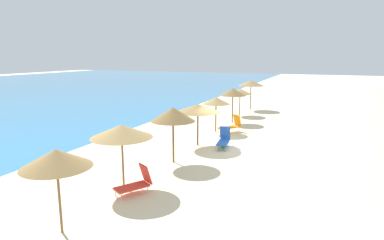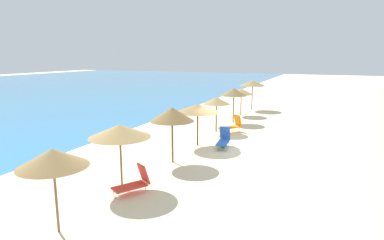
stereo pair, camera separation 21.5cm
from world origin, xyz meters
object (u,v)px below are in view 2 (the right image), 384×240
at_px(lounge_chair_0, 224,139).
at_px(beach_umbrella_7, 241,92).
at_px(beach_umbrella_6, 234,92).
at_px(beach_ball, 223,144).
at_px(beach_umbrella_4, 198,108).
at_px(beach_umbrella_3, 172,114).
at_px(beach_umbrella_8, 253,83).
at_px(lounge_chair_1, 232,125).
at_px(beach_umbrella_2, 120,131).
at_px(beach_umbrella_5, 217,101).
at_px(lounge_chair_3, 134,182).
at_px(beach_umbrella_1, 53,158).

bearing_deg(lounge_chair_0, beach_umbrella_7, -88.45).
xyz_separation_m(beach_umbrella_6, beach_ball, (-7.28, -1.50, -2.23)).
relative_size(beach_umbrella_7, lounge_chair_0, 1.42).
distance_m(beach_umbrella_4, beach_ball, 2.54).
bearing_deg(lounge_chair_0, beach_umbrella_3, 59.09).
relative_size(beach_umbrella_8, beach_ball, 7.62).
height_order(lounge_chair_0, lounge_chair_1, lounge_chair_1).
bearing_deg(beach_umbrella_4, lounge_chair_0, -83.96).
bearing_deg(lounge_chair_0, beach_umbrella_8, -91.55).
bearing_deg(beach_umbrella_7, beach_umbrella_3, -178.62).
relative_size(beach_umbrella_2, beach_umbrella_3, 0.93).
height_order(beach_umbrella_6, beach_umbrella_8, beach_umbrella_8).
relative_size(beach_umbrella_5, lounge_chair_3, 1.60).
bearing_deg(beach_umbrella_7, beach_umbrella_6, -174.84).
height_order(beach_umbrella_3, lounge_chair_3, beach_umbrella_3).
bearing_deg(beach_umbrella_6, lounge_chair_3, -178.56).
bearing_deg(beach_umbrella_3, beach_umbrella_6, 0.16).
xyz_separation_m(beach_umbrella_2, beach_umbrella_7, (17.87, -0.12, -0.21)).
height_order(beach_umbrella_5, beach_umbrella_6, beach_umbrella_6).
bearing_deg(beach_umbrella_6, beach_umbrella_5, 177.05).
distance_m(beach_umbrella_7, lounge_chair_0, 10.94).
height_order(beach_umbrella_5, lounge_chair_3, beach_umbrella_5).
bearing_deg(beach_umbrella_3, beach_umbrella_5, 1.70).
xyz_separation_m(beach_umbrella_3, beach_umbrella_6, (10.76, 0.03, 0.01)).
bearing_deg(beach_umbrella_6, beach_umbrella_7, 5.16).
height_order(beach_umbrella_5, beach_umbrella_8, beach_umbrella_8).
bearing_deg(lounge_chair_0, lounge_chair_1, -88.84).
distance_m(beach_umbrella_6, lounge_chair_1, 3.95).
xyz_separation_m(beach_umbrella_5, beach_umbrella_6, (3.57, -0.18, 0.26)).
xyz_separation_m(beach_umbrella_3, lounge_chair_0, (3.57, -1.49, -1.94)).
relative_size(beach_umbrella_3, beach_umbrella_4, 1.06).
bearing_deg(beach_umbrella_6, beach_ball, -168.34).
bearing_deg(beach_umbrella_5, beach_ball, -155.59).
distance_m(beach_umbrella_1, lounge_chair_1, 14.84).
bearing_deg(beach_ball, lounge_chair_1, 8.88).
distance_m(beach_umbrella_5, beach_umbrella_7, 7.04).
height_order(lounge_chair_3, beach_ball, lounge_chair_3).
height_order(beach_umbrella_1, beach_umbrella_6, beach_umbrella_6).
height_order(beach_umbrella_8, beach_ball, beach_umbrella_8).
bearing_deg(beach_umbrella_3, beach_umbrella_7, 1.38).
bearing_deg(beach_umbrella_5, lounge_chair_3, -177.15).
bearing_deg(beach_umbrella_8, beach_umbrella_5, 179.72).
relative_size(beach_umbrella_4, lounge_chair_0, 1.58).
distance_m(beach_umbrella_7, lounge_chair_1, 7.10).
height_order(beach_umbrella_7, lounge_chair_1, beach_umbrella_7).
bearing_deg(beach_umbrella_8, beach_umbrella_1, 179.93).
xyz_separation_m(beach_umbrella_2, beach_umbrella_5, (10.83, -0.25, -0.15)).
xyz_separation_m(beach_umbrella_4, lounge_chair_3, (-7.36, -0.40, -1.77)).
bearing_deg(lounge_chair_3, beach_umbrella_3, -54.53).
relative_size(beach_umbrella_4, beach_umbrella_8, 0.91).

